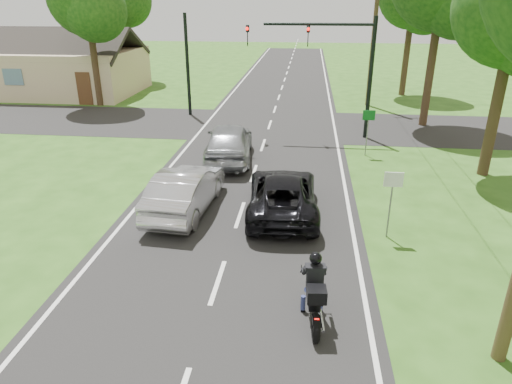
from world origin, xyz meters
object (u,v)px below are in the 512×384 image
Objects in this scene: traffic_signal at (334,56)px; sign_green at (368,122)px; silver_sedan at (185,190)px; sign_white at (392,189)px; dark_suv at (283,194)px; utility_pole_far at (375,27)px; motorcycle_rider at (314,295)px; silver_suv at (229,142)px.

sign_green is at bearing -62.62° from traffic_signal.
silver_sedan is 2.15× the size of sign_white.
sign_green is (3.49, 6.61, 0.91)m from dark_suv.
sign_green is (6.78, 6.82, 0.83)m from silver_sedan.
utility_pole_far reaches higher than sign_white.
silver_sedan is 6.74m from sign_white.
dark_suv is at bearing 95.71° from motorcycle_rider.
sign_white and sign_green have the same top height.
dark_suv is 1.07× the size of silver_sedan.
motorcycle_rider is 23.96m from utility_pole_far.
motorcycle_rider is 4.88m from sign_white.
motorcycle_rider is at bearing -99.20° from utility_pole_far.
motorcycle_rider is at bearing 97.07° from dark_suv.
sign_green is (2.47, 12.23, 0.91)m from motorcycle_rider.
utility_pole_far is at bearing -126.43° from silver_suv.
dark_suv is 3.69m from sign_white.
utility_pole_far is at bearing -108.47° from dark_suv.
motorcycle_rider reaches higher than silver_sedan.
silver_sedan is 2.15× the size of sign_green.
utility_pole_far is 19.39m from sign_white.
dark_suv is 18.79m from utility_pole_far.
motorcycle_rider is 11.48m from silver_suv.
utility_pole_far reaches higher than silver_sedan.
sign_white is at bearing 173.97° from silver_sedan.
silver_suv is 8.97m from sign_white.
motorcycle_rider reaches higher than silver_suv.
sign_white is at bearing 126.94° from silver_suv.
dark_suv is at bearing 157.07° from sign_white.
sign_white reaches higher than silver_sedan.
utility_pole_far is 4.71× the size of sign_white.
utility_pole_far is at bearing 85.49° from sign_white.
sign_green is (-1.30, -11.02, -3.49)m from utility_pole_far.
sign_green is (1.56, -3.02, -2.54)m from traffic_signal.
traffic_signal is 11.39m from sign_white.
utility_pole_far is at bearing 83.27° from sign_green.
traffic_signal is (1.93, 9.62, 3.45)m from dark_suv.
sign_green is at bearing -121.11° from dark_suv.
utility_pole_far is at bearing 70.32° from traffic_signal.
silver_sedan is 0.72× the size of traffic_signal.
silver_sedan is (-3.29, -0.22, 0.07)m from dark_suv.
sign_green is at bearing 73.98° from motorcycle_rider.
motorcycle_rider is at bearing -101.40° from sign_green.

